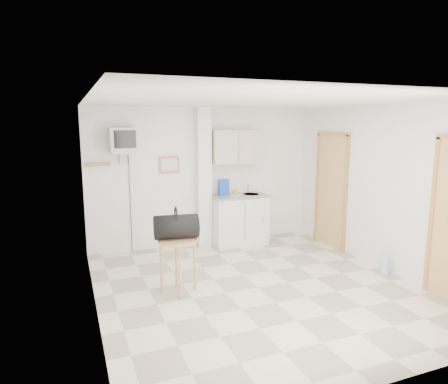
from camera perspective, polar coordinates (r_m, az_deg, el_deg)
name	(u,v)px	position (r m, az deg, el deg)	size (l,w,h in m)	color
ground	(258,288)	(5.63, 4.85, -13.46)	(4.50, 4.50, 0.00)	beige
room_envelope	(273,175)	(5.41, 6.95, 2.48)	(4.24, 4.54, 2.55)	white
kitchenette	(238,201)	(7.37, 1.99, -1.27)	(1.03, 0.58, 2.10)	silver
crt_television	(123,141)	(6.71, -14.18, 7.08)	(0.44, 0.45, 2.15)	slate
round_table	(178,248)	(5.32, -6.62, -8.01)	(0.52, 0.52, 0.73)	tan
duffel_bag	(176,226)	(5.28, -6.85, -4.90)	(0.61, 0.39, 0.43)	black
water_bottle	(385,264)	(6.48, 22.02, -9.56)	(0.11, 0.11, 0.34)	#A2C5DE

